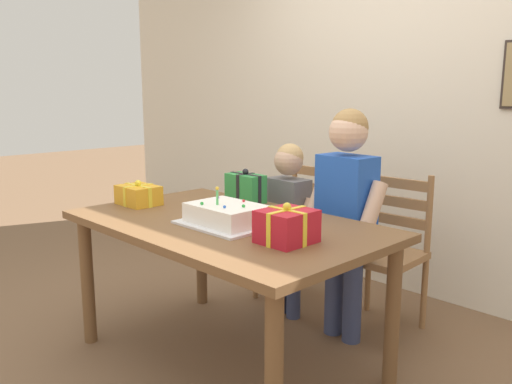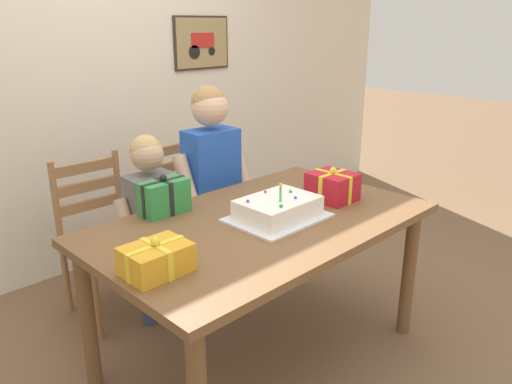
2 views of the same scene
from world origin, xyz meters
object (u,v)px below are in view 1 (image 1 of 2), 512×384
gift_box_red_large (139,195)px  child_older (346,202)px  chair_right (385,251)px  dining_table (226,239)px  gift_box_beside_cake (246,188)px  child_younger (288,213)px  birthday_cake (227,215)px  gift_box_corner_small (287,226)px  chair_left (300,230)px

gift_box_red_large → child_older: bearing=40.2°
gift_box_red_large → chair_right: chair_right is taller
dining_table → gift_box_red_large: 0.67m
gift_box_red_large → gift_box_beside_cake: 0.61m
dining_table → gift_box_red_large: size_ratio=6.58×
chair_right → child_younger: child_younger is taller
dining_table → gift_box_red_large: bearing=-171.5°
child_older → gift_box_red_large: bearing=-139.8°
birthday_cake → gift_box_beside_cake: 0.55m
dining_table → child_older: 0.71m
birthday_cake → gift_box_corner_small: bearing=-1.6°
child_younger → chair_left: bearing=116.9°
birthday_cake → child_older: 0.73m
gift_box_corner_small → birthday_cake: bearing=178.4°
chair_right → chair_left: bearing=180.0°
birthday_cake → child_younger: child_younger is taller
child_older → child_younger: child_older is taller
dining_table → birthday_cake: birthday_cake is taller
gift_box_corner_small → gift_box_red_large: bearing=-178.1°
chair_left → child_older: child_older is taller
dining_table → chair_right: 1.02m
gift_box_corner_small → gift_box_beside_cake: bearing=148.5°
child_younger → gift_box_red_large: bearing=-121.5°
chair_right → child_younger: 0.61m
birthday_cake → gift_box_beside_cake: bearing=127.1°
gift_box_beside_cake → birthday_cake: bearing=-52.9°
chair_left → child_older: bearing=-26.5°
gift_box_corner_small → dining_table: bearing=172.7°
gift_box_corner_small → child_older: (-0.21, 0.72, -0.03)m
dining_table → birthday_cake: bearing=-39.9°
dining_table → gift_box_corner_small: (0.46, -0.06, 0.16)m
dining_table → birthday_cake: size_ratio=3.61×
dining_table → child_younger: bearing=105.6°
dining_table → gift_box_corner_small: 0.49m
child_older → child_younger: size_ratio=1.20×
gift_box_corner_small → chair_left: (-0.79, 1.00, -0.36)m
child_older → gift_box_beside_cake: bearing=-152.6°
child_younger → chair_right: bearing=29.2°
chair_right → child_younger: (-0.51, -0.28, 0.19)m
gift_box_corner_small → chair_left: 1.32m
birthday_cake → gift_box_red_large: 0.70m
birthday_cake → chair_left: 1.11m
gift_box_beside_cake → child_younger: size_ratio=0.22×
gift_box_red_large → child_younger: size_ratio=0.22×
gift_box_corner_small → child_younger: size_ratio=0.21×
gift_box_beside_cake → gift_box_corner_small: size_ratio=1.05×
chair_left → child_older: size_ratio=0.71×
birthday_cake → gift_box_corner_small: size_ratio=1.95×
child_younger → child_older: bearing=-0.1°
dining_table → chair_left: bearing=109.2°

